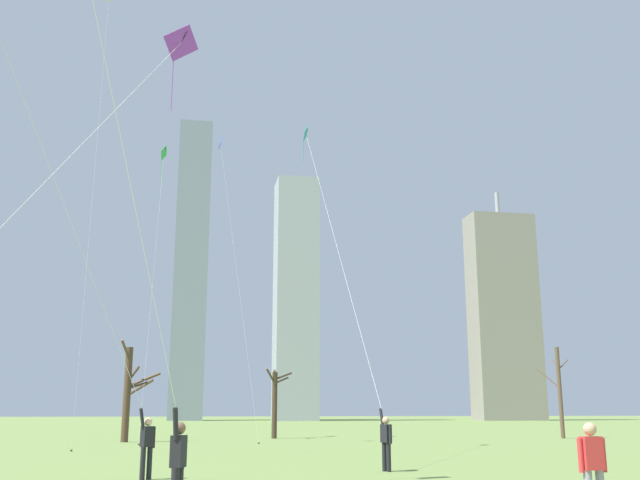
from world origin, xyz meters
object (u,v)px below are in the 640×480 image
bare_tree_leftmost (560,391)px  kite_flyer_foreground_right_teal (372,386)px  kite_flyer_midfield_left_orange (126,199)px  distant_kite_drifting_right_green (162,169)px  bare_tree_right_of_center (275,400)px  bystander_strolling_midfield (593,467)px  kite_flyer_far_back_pink (82,270)px  distant_kite_drifting_left_yellow (105,49)px  bare_tree_left_of_center (129,391)px  distant_kite_high_overhead_blue (223,166)px

bare_tree_leftmost → kite_flyer_foreground_right_teal: bearing=-129.7°
kite_flyer_midfield_left_orange → bare_tree_leftmost: size_ratio=3.64×
distant_kite_drifting_right_green → bare_tree_right_of_center: size_ratio=4.36×
bystander_strolling_midfield → distant_kite_drifting_right_green: distant_kite_drifting_right_green is taller
kite_flyer_foreground_right_teal → kite_flyer_midfield_left_orange: (-7.08, -11.86, 2.62)m
kite_flyer_foreground_right_teal → bare_tree_leftmost: kite_flyer_foreground_right_teal is taller
kite_flyer_midfield_left_orange → bystander_strolling_midfield: bearing=-1.9°
kite_flyer_midfield_left_orange → distant_kite_drifting_right_green: bearing=92.0°
kite_flyer_far_back_pink → distant_kite_drifting_left_yellow: bearing=97.6°
kite_flyer_foreground_right_teal → bare_tree_left_of_center: bearing=114.1°
kite_flyer_foreground_right_teal → bare_tree_leftmost: (18.33, 22.09, 0.48)m
kite_flyer_midfield_left_orange → distant_kite_drifting_left_yellow: (-4.27, 26.70, 16.21)m
bystander_strolling_midfield → bare_tree_leftmost: (17.59, 34.21, 2.17)m
kite_flyer_foreground_right_teal → bystander_strolling_midfield: (0.74, -12.12, -1.69)m
kite_flyer_foreground_right_teal → kite_flyer_far_back_pink: bearing=-153.1°
distant_kite_drifting_left_yellow → bare_tree_left_of_center: bearing=73.1°
bystander_strolling_midfield → distant_kite_drifting_right_green: 40.79m
bare_tree_leftmost → distant_kite_drifting_left_yellow: bearing=-166.3°
bare_tree_right_of_center → distant_kite_drifting_right_green: bearing=-172.1°
kite_flyer_foreground_right_teal → bystander_strolling_midfield: bearing=-86.5°
distant_kite_high_overhead_blue → bare_tree_leftmost: 26.98m
bare_tree_leftmost → bare_tree_right_of_center: size_ratio=1.32×
distant_kite_high_overhead_blue → bare_tree_left_of_center: (-5.17, -1.96, -14.85)m
distant_kite_drifting_right_green → bare_tree_leftmost: size_ratio=3.30×
kite_flyer_far_back_pink → distant_kite_drifting_right_green: size_ratio=0.90×
bare_tree_leftmost → bare_tree_left_of_center: 27.80m
bystander_strolling_midfield → distant_kite_drifting_left_yellow: size_ratio=0.06×
bare_tree_leftmost → bare_tree_left_of_center: bearing=-177.9°
bystander_strolling_midfield → distant_kite_drifting_left_yellow: 35.97m
kite_flyer_far_back_pink → distant_kite_high_overhead_blue: bearing=80.7°
bystander_strolling_midfield → kite_flyer_foreground_right_teal: bearing=93.5°
kite_flyer_far_back_pink → bare_tree_right_of_center: size_ratio=3.90×
bystander_strolling_midfield → kite_flyer_far_back_pink: bearing=141.2°
distant_kite_drifting_left_yellow → kite_flyer_foreground_right_teal: bearing=-52.6°
distant_kite_high_overhead_blue → bare_tree_right_of_center: 15.92m
distant_kite_drifting_right_green → bystander_strolling_midfield: bearing=-75.9°
distant_kite_high_overhead_blue → distant_kite_drifting_left_yellow: bearing=-130.7°
kite_flyer_far_back_pink → bare_tree_leftmost: bearing=44.4°
kite_flyer_far_back_pink → bare_tree_right_of_center: (8.42, 29.54, -2.89)m
kite_flyer_far_back_pink → kite_flyer_midfield_left_orange: (1.70, -7.39, -0.15)m
kite_flyer_midfield_left_orange → bystander_strolling_midfield: (7.81, -0.26, -4.31)m
distant_kite_drifting_right_green → bare_tree_left_of_center: distant_kite_drifting_right_green is taller
bystander_strolling_midfield → bare_tree_left_of_center: 34.79m
distant_kite_high_overhead_blue → bare_tree_right_of_center: bearing=27.3°
distant_kite_drifting_left_yellow → distant_kite_high_overhead_blue: (7.07, 8.21, -3.66)m
kite_flyer_foreground_right_teal → distant_kite_drifting_right_green: (-8.32, 23.98, 15.03)m
distant_kite_drifting_right_green → distant_kite_high_overhead_blue: bearing=-12.9°
kite_flyer_midfield_left_orange → distant_kite_drifting_left_yellow: size_ratio=0.85×
bare_tree_left_of_center → bare_tree_right_of_center: size_ratio=1.30×
bare_tree_right_of_center → distant_kite_high_overhead_blue: bearing=-152.7°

